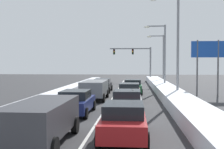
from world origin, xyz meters
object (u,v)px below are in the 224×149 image
at_px(suv_gray_center_lane_third, 95,88).
at_px(sedan_tan_right_lane_third, 129,92).
at_px(sedan_navy_center_lane_second, 76,102).
at_px(roadside_sign_right, 208,55).
at_px(sedan_black_center_lane_fourth, 103,85).
at_px(street_lamp_right_mid, 162,51).
at_px(sedan_red_right_lane_nearest, 124,120).
at_px(street_lamp_right_far, 161,55).
at_px(traffic_light_gantry, 138,57).
at_px(sedan_green_right_lane_fourth, 133,86).
at_px(street_lamp_right_near, 174,39).
at_px(suv_charcoal_center_lane_nearest, 42,118).
at_px(sedan_silver_right_lane_second, 127,102).

bearing_deg(suv_gray_center_lane_third, sedan_tan_right_lane_third, -7.33).
relative_size(sedan_navy_center_lane_second, roadside_sign_right, 0.82).
distance_m(sedan_black_center_lane_fourth, street_lamp_right_mid, 8.65).
bearing_deg(sedan_navy_center_lane_second, street_lamp_right_mid, 67.88).
relative_size(sedan_red_right_lane_nearest, sedan_black_center_lane_fourth, 1.00).
distance_m(sedan_black_center_lane_fourth, street_lamp_right_far, 15.20).
bearing_deg(traffic_light_gantry, sedan_green_right_lane_fourth, -91.97).
distance_m(sedan_navy_center_lane_second, roadside_sign_right, 15.62).
distance_m(street_lamp_right_far, roadside_sign_right, 15.99).
bearing_deg(street_lamp_right_near, sedan_red_right_lane_nearest, -106.49).
height_order(suv_gray_center_lane_third, traffic_light_gantry, traffic_light_gantry).
relative_size(street_lamp_right_mid, roadside_sign_right, 1.44).
distance_m(suv_charcoal_center_lane_nearest, traffic_light_gantry, 40.22).
distance_m(suv_charcoal_center_lane_nearest, suv_gray_center_lane_third, 13.50).
relative_size(traffic_light_gantry, street_lamp_right_mid, 0.95).
relative_size(street_lamp_right_far, roadside_sign_right, 1.39).
bearing_deg(roadside_sign_right, sedan_red_right_lane_nearest, -115.21).
distance_m(sedan_green_right_lane_fourth, street_lamp_right_mid, 7.20).
xyz_separation_m(suv_gray_center_lane_third, street_lamp_right_near, (7.01, 0.94, 4.39)).
bearing_deg(street_lamp_right_mid, sedan_black_center_lane_fourth, -154.66).
distance_m(sedan_tan_right_lane_third, roadside_sign_right, 9.24).
bearing_deg(sedan_tan_right_lane_third, suv_gray_center_lane_third, 172.67).
xyz_separation_m(sedan_red_right_lane_nearest, street_lamp_right_near, (3.95, 13.36, 4.65)).
relative_size(sedan_red_right_lane_nearest, sedan_tan_right_lane_third, 1.00).
bearing_deg(sedan_red_right_lane_nearest, traffic_light_gantry, 88.52).
height_order(sedan_silver_right_lane_second, street_lamp_right_near, street_lamp_right_near).
xyz_separation_m(sedan_silver_right_lane_second, sedan_navy_center_lane_second, (-3.20, -0.38, 0.00)).
height_order(sedan_navy_center_lane_second, street_lamp_right_near, street_lamp_right_near).
height_order(sedan_green_right_lane_fourth, suv_gray_center_lane_third, suv_gray_center_lane_third).
relative_size(sedan_silver_right_lane_second, street_lamp_right_mid, 0.57).
height_order(sedan_tan_right_lane_third, suv_gray_center_lane_third, suv_gray_center_lane_third).
relative_size(sedan_navy_center_lane_second, sedan_black_center_lane_fourth, 1.00).
relative_size(sedan_navy_center_lane_second, traffic_light_gantry, 0.60).
distance_m(street_lamp_right_mid, street_lamp_right_far, 9.28).
height_order(sedan_silver_right_lane_second, sedan_navy_center_lane_second, same).
relative_size(sedan_silver_right_lane_second, suv_gray_center_lane_third, 0.92).
relative_size(sedan_tan_right_lane_third, suv_charcoal_center_lane_nearest, 0.92).
height_order(suv_charcoal_center_lane_nearest, street_lamp_right_near, street_lamp_right_near).
bearing_deg(traffic_light_gantry, sedan_black_center_lane_fourth, -102.05).
bearing_deg(street_lamp_right_mid, sedan_red_right_lane_nearest, -99.48).
distance_m(suv_charcoal_center_lane_nearest, roadside_sign_right, 20.57).
relative_size(sedan_silver_right_lane_second, roadside_sign_right, 0.82).
height_order(sedan_red_right_lane_nearest, suv_gray_center_lane_third, suv_gray_center_lane_third).
distance_m(sedan_red_right_lane_nearest, suv_gray_center_lane_third, 12.80).
bearing_deg(sedan_green_right_lane_fourth, street_lamp_right_near, -50.00).
bearing_deg(sedan_green_right_lane_fourth, suv_charcoal_center_lane_nearest, -100.44).
bearing_deg(street_lamp_right_far, sedan_navy_center_lane_second, -106.36).
distance_m(sedan_navy_center_lane_second, street_lamp_right_far, 27.84).
xyz_separation_m(sedan_green_right_lane_fourth, street_lamp_right_far, (4.27, 14.10, 3.85)).
relative_size(sedan_silver_right_lane_second, sedan_green_right_lane_fourth, 1.00).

